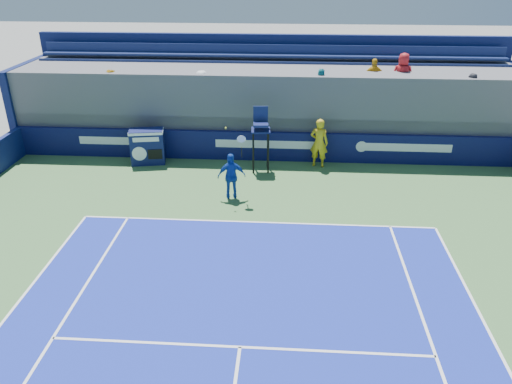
# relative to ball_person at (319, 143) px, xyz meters

# --- Properties ---
(ball_person) EXTENTS (0.79, 0.62, 1.93)m
(ball_person) POSITION_rel_ball_person_xyz_m (0.00, 0.00, 0.00)
(ball_person) COLOR gold
(ball_person) RESTS_ON apron
(back_hoarding) EXTENTS (20.40, 0.21, 1.20)m
(back_hoarding) POSITION_rel_ball_person_xyz_m (-2.10, 0.49, -0.38)
(back_hoarding) COLOR #0B0E41
(back_hoarding) RESTS_ON ground
(match_clock) EXTENTS (1.43, 0.95, 1.40)m
(match_clock) POSITION_rel_ball_person_xyz_m (-6.74, -0.13, -0.23)
(match_clock) COLOR #0E1549
(match_clock) RESTS_ON ground
(umpire_chair) EXTENTS (0.75, 0.75, 2.48)m
(umpire_chair) POSITION_rel_ball_person_xyz_m (-2.23, -0.53, 0.55)
(umpire_chair) COLOR black
(umpire_chair) RESTS_ON ground
(tennis_player) EXTENTS (1.01, 0.54, 2.57)m
(tennis_player) POSITION_rel_ball_person_xyz_m (-3.07, -3.03, -0.15)
(tennis_player) COLOR #143EA7
(tennis_player) RESTS_ON apron
(stadium_seating) EXTENTS (21.00, 4.05, 4.40)m
(stadium_seating) POSITION_rel_ball_person_xyz_m (-2.09, 2.54, 0.86)
(stadium_seating) COLOR #4D4D52
(stadium_seating) RESTS_ON ground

